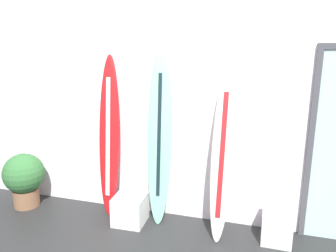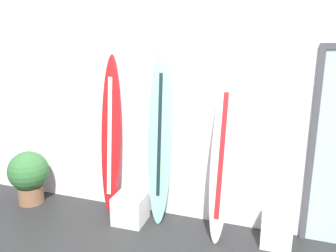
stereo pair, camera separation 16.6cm
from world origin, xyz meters
name	(u,v)px [view 1 (the left image)]	position (x,y,z in m)	size (l,w,h in m)	color
wall_back	(173,106)	(0.00, 1.30, 1.40)	(7.20, 0.20, 2.80)	silver
surfboard_crimson	(109,138)	(-0.75, 1.05, 1.00)	(0.28, 0.29, 2.03)	red
surfboard_seafoam	(160,135)	(-0.08, 1.03, 1.09)	(0.31, 0.31, 2.19)	#82CFAA
surfboard_ivory	(222,156)	(0.67, 0.93, 0.94)	(0.25, 0.47, 1.92)	silver
display_block_left	(277,227)	(1.30, 0.94, 0.18)	(0.32, 0.32, 0.35)	silver
display_block_center	(130,209)	(-0.41, 0.86, 0.17)	(0.38, 0.38, 0.35)	white
potted_plant	(24,177)	(-1.94, 0.87, 0.41)	(0.53, 0.53, 0.73)	brown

